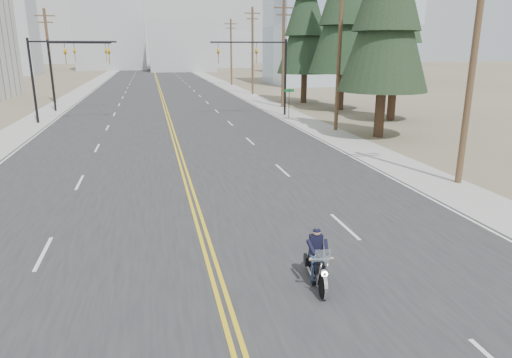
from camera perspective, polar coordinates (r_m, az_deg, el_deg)
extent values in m
plane|color=#776D56|center=(11.87, -4.10, -15.11)|extent=(400.00, 400.00, 0.00)
cube|color=#303033|center=(80.31, -12.06, 11.25)|extent=(20.00, 200.00, 0.01)
cube|color=#A5A5A0|center=(80.92, -20.35, 10.65)|extent=(3.00, 200.00, 0.01)
cube|color=#A5A5A0|center=(81.34, -3.77, 11.61)|extent=(3.00, 200.00, 0.01)
cylinder|color=black|center=(43.21, -26.13, 10.90)|extent=(0.20, 0.20, 7.00)
cylinder|color=black|center=(42.50, -21.92, 15.64)|extent=(7.00, 0.14, 0.14)
imported|color=#BF8C0C|center=(42.60, -22.78, 14.68)|extent=(0.21, 0.26, 1.30)
imported|color=#BF8C0C|center=(42.19, -17.94, 15.12)|extent=(0.21, 0.26, 1.30)
cylinder|color=black|center=(43.95, 3.68, 12.51)|extent=(0.20, 0.20, 7.00)
cylinder|color=black|center=(43.02, -0.91, 16.73)|extent=(7.00, 0.14, 0.14)
imported|color=#BF8C0C|center=(43.16, 0.04, 15.87)|extent=(0.21, 0.26, 1.30)
imported|color=#BF8C0C|center=(42.52, -4.75, 15.81)|extent=(0.21, 0.26, 1.30)
cylinder|color=black|center=(51.03, -24.18, 11.66)|extent=(0.20, 0.20, 7.00)
cylinder|color=black|center=(50.50, -21.15, 15.59)|extent=(6.00, 0.14, 0.14)
imported|color=#BF8C0C|center=(50.57, -21.77, 14.79)|extent=(0.21, 0.26, 1.30)
imported|color=#BF8C0C|center=(50.24, -18.28, 15.11)|extent=(0.21, 0.26, 1.30)
cylinder|color=black|center=(42.18, 4.15, 9.36)|extent=(0.06, 0.06, 2.60)
cube|color=#0C5926|center=(42.06, 4.18, 10.98)|extent=(0.90, 0.03, 0.25)
cylinder|color=brown|center=(22.84, 25.48, 12.91)|extent=(0.30, 0.30, 11.00)
cylinder|color=brown|center=(35.90, 10.35, 15.12)|extent=(0.30, 0.30, 11.50)
cylinder|color=brown|center=(50.06, 3.42, 15.22)|extent=(0.30, 0.30, 11.00)
cube|color=brown|center=(50.22, 3.51, 20.59)|extent=(2.20, 0.12, 0.12)
cube|color=brown|center=(50.17, 3.50, 19.79)|extent=(1.60, 0.12, 0.12)
cylinder|color=brown|center=(64.60, -0.43, 15.63)|extent=(0.30, 0.30, 11.50)
cube|color=brown|center=(64.76, -0.44, 20.01)|extent=(2.20, 0.12, 0.12)
cube|color=brown|center=(64.71, -0.44, 19.39)|extent=(1.60, 0.12, 0.12)
cylinder|color=brown|center=(81.28, -3.12, 15.50)|extent=(0.30, 0.30, 11.00)
cube|color=brown|center=(81.38, -3.18, 18.81)|extent=(2.20, 0.12, 0.12)
cube|color=brown|center=(81.35, -3.17, 18.32)|extent=(1.60, 0.12, 0.12)
cylinder|color=brown|center=(59.11, -24.40, 13.75)|extent=(0.30, 0.30, 10.50)
cube|color=brown|center=(59.21, -24.92, 18.03)|extent=(2.20, 0.12, 0.12)
cube|color=brown|center=(59.18, -24.84, 17.36)|extent=(1.60, 0.12, 0.12)
cube|color=#9EB5CC|center=(86.87, 10.29, 18.28)|extent=(24.00, 16.00, 20.00)
cube|color=#B7BCC6|center=(129.58, -29.15, 16.20)|extent=(14.00, 12.00, 22.00)
cube|color=#ADB2B7|center=(135.40, -9.26, 16.13)|extent=(18.00, 14.00, 14.00)
cube|color=#B7BCC6|center=(127.06, 6.43, 17.16)|extent=(16.00, 12.00, 18.00)
cube|color=#ADB2B7|center=(150.59, -17.79, 17.86)|extent=(20.00, 15.00, 26.00)
cube|color=#B7BCC6|center=(162.24, -3.66, 15.88)|extent=(14.00, 14.00, 12.00)
cylinder|color=#382619|center=(33.98, 15.20, 7.82)|extent=(0.64, 0.64, 3.27)
cone|color=black|center=(33.75, 16.04, 18.86)|extent=(6.17, 6.17, 9.81)
cylinder|color=#382619|center=(42.43, 16.58, 9.03)|extent=(0.65, 0.65, 2.97)
cone|color=#1A3118|center=(42.19, 17.25, 17.04)|extent=(5.56, 5.56, 8.90)
cone|color=#1A3118|center=(42.34, 17.54, 20.44)|extent=(4.17, 4.17, 6.67)
cylinder|color=#382619|center=(48.70, 10.53, 10.70)|extent=(0.66, 0.66, 3.76)
cone|color=black|center=(48.63, 11.01, 19.54)|extent=(6.76, 6.76, 11.27)
cylinder|color=#382619|center=(54.70, 6.00, 11.23)|extent=(0.79, 0.79, 3.39)
cone|color=black|center=(54.57, 6.22, 18.35)|extent=(6.33, 6.33, 10.18)
cone|color=black|center=(54.77, 6.31, 21.36)|extent=(4.75, 4.75, 7.63)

